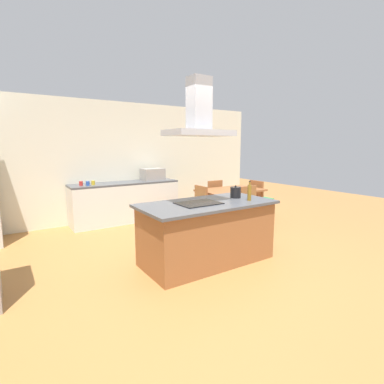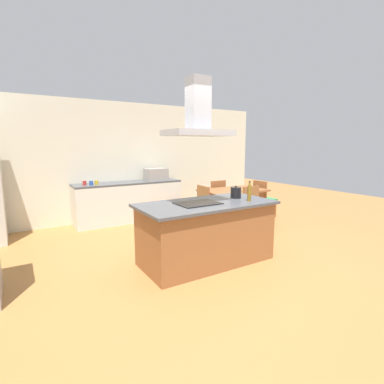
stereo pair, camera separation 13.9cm
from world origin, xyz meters
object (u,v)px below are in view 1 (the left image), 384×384
chair_at_right_end (259,196)px  coffee_mug_blue (88,183)px  cooktop (199,203)px  chair_facing_island (252,205)px  chair_facing_back_wall (212,196)px  coffee_mug_red (81,183)px  dining_table (231,193)px  chair_at_left_end (197,204)px  countertop_microwave (153,174)px  olive_oil_bottle (249,192)px  range_hood (199,117)px  coffee_mug_yellow (93,183)px  tea_kettle (236,192)px

chair_at_right_end → coffee_mug_blue: bearing=160.8°
cooktop → chair_facing_island: (1.92, 0.85, -0.40)m
chair_facing_back_wall → cooktop: bearing=-131.4°
coffee_mug_red → dining_table: size_ratio=0.06×
coffee_mug_red → chair_at_left_end: size_ratio=0.10×
countertop_microwave → chair_facing_island: countertop_microwave is taller
coffee_mug_red → chair_at_left_end: bearing=-34.2°
chair_at_left_end → chair_facing_back_wall: size_ratio=1.00×
olive_oil_bottle → coffee_mug_blue: bearing=118.0°
coffee_mug_red → chair_facing_island: (2.89, -2.01, -0.44)m
dining_table → range_hood: 2.84m
countertop_microwave → dining_table: countertop_microwave is taller
chair_facing_island → chair_at_right_end: 1.13m
coffee_mug_red → chair_facing_island: bearing=-34.8°
coffee_mug_blue → chair_at_right_end: coffee_mug_blue is taller
cooktop → olive_oil_bottle: size_ratio=2.02×
olive_oil_bottle → chair_at_right_end: olive_oil_bottle is taller
dining_table → chair_facing_back_wall: 0.68m
coffee_mug_yellow → range_hood: bearing=-75.6°
cooktop → tea_kettle: (0.75, 0.06, 0.08)m
chair_facing_island → coffee_mug_red: bearing=145.2°
chair_facing_island → range_hood: (-1.92, -0.85, 1.59)m
coffee_mug_blue → chair_facing_back_wall: bearing=-12.6°
tea_kettle → range_hood: (-0.75, -0.06, 1.11)m
cooktop → olive_oil_bottle: bearing=-17.1°
coffee_mug_yellow → chair_at_left_end: 2.23m
cooktop → coffee_mug_yellow: size_ratio=6.67×
cooktop → range_hood: range_hood is taller
coffee_mug_red → dining_table: bearing=-24.9°
cooktop → dining_table: (1.92, 1.52, -0.24)m
chair_at_left_end → countertop_microwave: bearing=104.1°
tea_kettle → coffee_mug_yellow: tea_kettle is taller
olive_oil_bottle → range_hood: bearing=162.9°
coffee_mug_blue → chair_at_left_end: 2.30m
coffee_mug_blue → chair_at_left_end: bearing=-34.7°
countertop_microwave → coffee_mug_yellow: (-1.40, -0.04, -0.09)m
tea_kettle → countertop_microwave: countertop_microwave is taller
chair_facing_back_wall → dining_table: bearing=-90.0°
chair_facing_back_wall → range_hood: size_ratio=0.99×
coffee_mug_yellow → chair_at_left_end: bearing=-37.2°
cooktop → olive_oil_bottle: olive_oil_bottle is taller
chair_facing_back_wall → chair_at_right_end: bearing=-36.0°
coffee_mug_yellow → countertop_microwave: bearing=1.8°
dining_table → chair_at_left_end: chair_at_left_end is taller
coffee_mug_red → coffee_mug_yellow: same height
chair_at_right_end → chair_facing_back_wall: size_ratio=1.00×
tea_kettle → coffee_mug_blue: bearing=120.3°
cooktop → dining_table: size_ratio=0.43×
coffee_mug_yellow → dining_table: size_ratio=0.06×
coffee_mug_yellow → chair_facing_island: 3.34m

